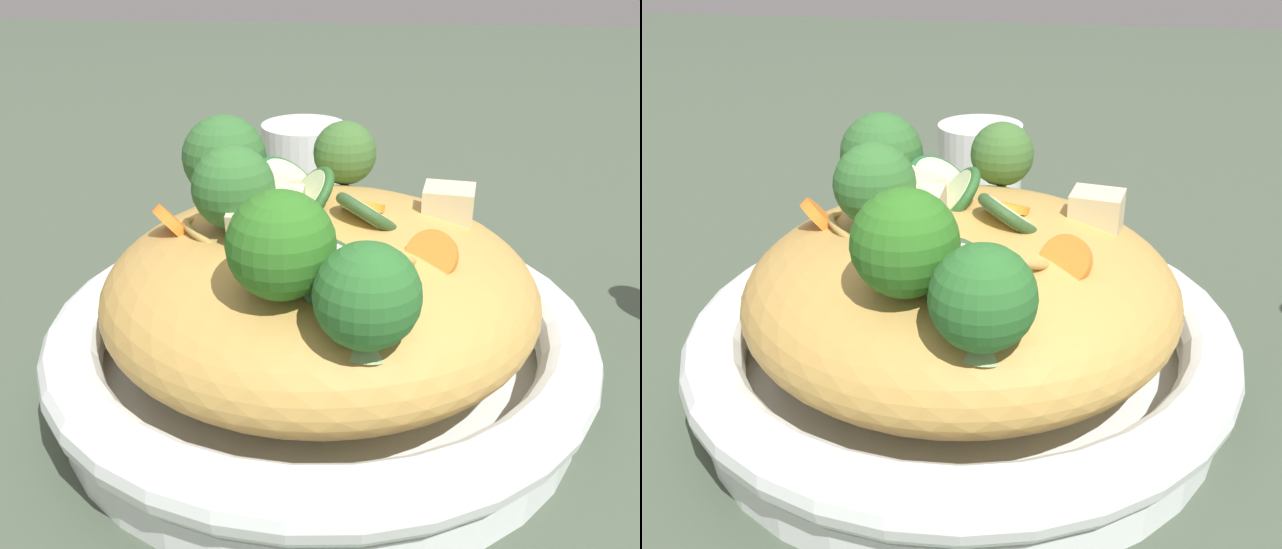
% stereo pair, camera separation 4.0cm
% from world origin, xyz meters
% --- Properties ---
extents(ground_plane, '(3.00, 3.00, 0.00)m').
position_xyz_m(ground_plane, '(0.00, 0.00, 0.00)').
color(ground_plane, '#404C3C').
extents(serving_bowl, '(0.30, 0.30, 0.05)m').
position_xyz_m(serving_bowl, '(0.00, 0.00, 0.03)').
color(serving_bowl, white).
rests_on(serving_bowl, ground_plane).
extents(noodle_heap, '(0.23, 0.23, 0.09)m').
position_xyz_m(noodle_heap, '(0.00, 0.00, 0.06)').
color(noodle_heap, '#BA8E45').
rests_on(noodle_heap, serving_bowl).
extents(broccoli_florets, '(0.15, 0.23, 0.07)m').
position_xyz_m(broccoli_florets, '(0.02, 0.01, 0.11)').
color(broccoli_florets, '#8FB76C').
rests_on(broccoli_florets, serving_bowl).
extents(carrot_coins, '(0.16, 0.07, 0.03)m').
position_xyz_m(carrot_coins, '(0.01, 0.01, 0.10)').
color(carrot_coins, orange).
rests_on(carrot_coins, serving_bowl).
extents(zucchini_slices, '(0.10, 0.17, 0.04)m').
position_xyz_m(zucchini_slices, '(0.00, -0.01, 0.10)').
color(zucchini_slices, beige).
rests_on(zucchini_slices, serving_bowl).
extents(chicken_chunks, '(0.14, 0.08, 0.03)m').
position_xyz_m(chicken_chunks, '(0.01, -0.00, 0.11)').
color(chicken_chunks, beige).
rests_on(chicken_chunks, serving_bowl).
extents(drinking_glass, '(0.07, 0.07, 0.08)m').
position_xyz_m(drinking_glass, '(0.04, -0.26, 0.04)').
color(drinking_glass, silver).
rests_on(drinking_glass, ground_plane).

